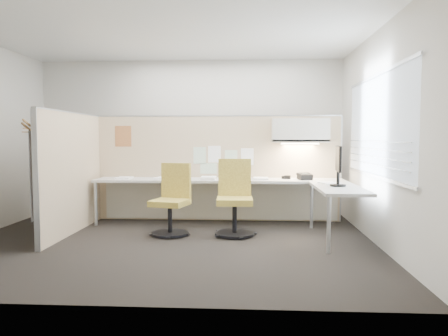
# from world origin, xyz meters

# --- Properties ---
(floor) EXTENTS (5.50, 4.50, 0.01)m
(floor) POSITION_xyz_m (0.00, 0.00, -0.01)
(floor) COLOR black
(floor) RESTS_ON ground
(ceiling) EXTENTS (5.50, 4.50, 0.01)m
(ceiling) POSITION_xyz_m (0.00, 0.00, 2.80)
(ceiling) COLOR white
(ceiling) RESTS_ON wall_back
(wall_back) EXTENTS (5.50, 0.02, 2.80)m
(wall_back) POSITION_xyz_m (0.00, 2.25, 1.40)
(wall_back) COLOR beige
(wall_back) RESTS_ON ground
(wall_front) EXTENTS (5.50, 0.02, 2.80)m
(wall_front) POSITION_xyz_m (0.00, -2.25, 1.40)
(wall_front) COLOR beige
(wall_front) RESTS_ON ground
(wall_right) EXTENTS (0.02, 4.50, 2.80)m
(wall_right) POSITION_xyz_m (2.75, 0.00, 1.40)
(wall_right) COLOR beige
(wall_right) RESTS_ON ground
(window_pane) EXTENTS (0.01, 2.80, 1.30)m
(window_pane) POSITION_xyz_m (2.73, 0.00, 1.55)
(window_pane) COLOR #97A3AF
(window_pane) RESTS_ON wall_right
(partition_back) EXTENTS (4.10, 0.06, 1.75)m
(partition_back) POSITION_xyz_m (0.55, 1.60, 0.88)
(partition_back) COLOR #CFB48F
(partition_back) RESTS_ON floor
(partition_left) EXTENTS (0.06, 2.20, 1.75)m
(partition_left) POSITION_xyz_m (-1.50, 0.50, 0.88)
(partition_left) COLOR #CFB48F
(partition_left) RESTS_ON floor
(desk) EXTENTS (4.00, 2.07, 0.73)m
(desk) POSITION_xyz_m (0.93, 1.13, 0.60)
(desk) COLOR beige
(desk) RESTS_ON floor
(overhead_bin) EXTENTS (0.90, 0.36, 0.38)m
(overhead_bin) POSITION_xyz_m (1.90, 1.39, 1.51)
(overhead_bin) COLOR beige
(overhead_bin) RESTS_ON partition_back
(task_light_strip) EXTENTS (0.60, 0.06, 0.02)m
(task_light_strip) POSITION_xyz_m (1.90, 1.39, 1.30)
(task_light_strip) COLOR #FFEABF
(task_light_strip) RESTS_ON overhead_bin
(pinned_papers) EXTENTS (1.01, 0.00, 0.47)m
(pinned_papers) POSITION_xyz_m (0.63, 1.57, 1.03)
(pinned_papers) COLOR #8CBF8C
(pinned_papers) RESTS_ON partition_back
(poster) EXTENTS (0.28, 0.00, 0.35)m
(poster) POSITION_xyz_m (-1.05, 1.57, 1.42)
(poster) COLOR orange
(poster) RESTS_ON partition_back
(chair_left) EXTENTS (0.58, 0.59, 1.01)m
(chair_left) POSITION_xyz_m (-0.03, 0.46, 0.47)
(chair_left) COLOR black
(chair_left) RESTS_ON floor
(chair_right) EXTENTS (0.57, 0.57, 1.07)m
(chair_right) POSITION_xyz_m (0.88, 0.49, 0.50)
(chair_right) COLOR black
(chair_right) RESTS_ON floor
(monitor) EXTENTS (0.22, 0.52, 0.55)m
(monitor) POSITION_xyz_m (2.30, 0.30, 1.05)
(monitor) COLOR black
(monitor) RESTS_ON desk
(phone) EXTENTS (0.25, 0.24, 0.12)m
(phone) POSITION_xyz_m (1.96, 1.22, 0.78)
(phone) COLOR black
(phone) RESTS_ON desk
(stapler) EXTENTS (0.15, 0.08, 0.05)m
(stapler) POSITION_xyz_m (1.68, 1.33, 0.76)
(stapler) COLOR black
(stapler) RESTS_ON desk
(tape_dispenser) EXTENTS (0.10, 0.07, 0.06)m
(tape_dispenser) POSITION_xyz_m (1.70, 1.34, 0.76)
(tape_dispenser) COLOR black
(tape_dispenser) RESTS_ON desk
(coat_hook) EXTENTS (0.18, 0.48, 1.42)m
(coat_hook) POSITION_xyz_m (-1.58, -0.50, 1.41)
(coat_hook) COLOR silver
(coat_hook) RESTS_ON partition_left
(paper_stack_0) EXTENTS (0.23, 0.30, 0.02)m
(paper_stack_0) POSITION_xyz_m (-0.95, 1.25, 0.74)
(paper_stack_0) COLOR white
(paper_stack_0) RESTS_ON desk
(paper_stack_1) EXTENTS (0.29, 0.34, 0.02)m
(paper_stack_1) POSITION_xyz_m (-0.31, 1.31, 0.74)
(paper_stack_1) COLOR white
(paper_stack_1) RESTS_ON desk
(paper_stack_2) EXTENTS (0.23, 0.30, 0.05)m
(paper_stack_2) POSITION_xyz_m (0.44, 1.17, 0.75)
(paper_stack_2) COLOR white
(paper_stack_2) RESTS_ON desk
(paper_stack_3) EXTENTS (0.23, 0.30, 0.03)m
(paper_stack_3) POSITION_xyz_m (1.27, 1.24, 0.74)
(paper_stack_3) COLOR white
(paper_stack_3) RESTS_ON desk
(paper_stack_4) EXTENTS (0.32, 0.36, 0.02)m
(paper_stack_4) POSITION_xyz_m (2.25, 0.64, 0.74)
(paper_stack_4) COLOR white
(paper_stack_4) RESTS_ON desk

